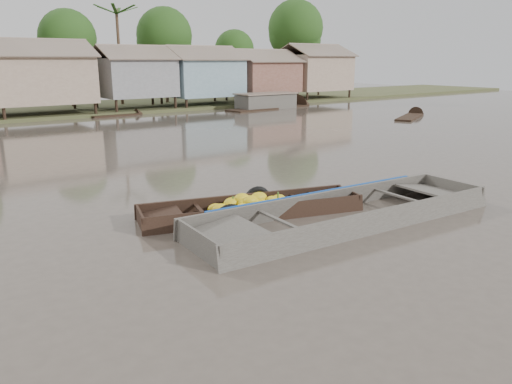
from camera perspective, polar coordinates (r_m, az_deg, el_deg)
ground at (r=11.19m, az=2.42°, el=-5.93°), size 120.00×120.00×0.00m
riverbank at (r=41.13m, az=-23.61°, el=12.46°), size 120.00×12.47×10.22m
banana_boat at (r=13.11m, az=-0.84°, el=-1.97°), size 6.10×3.01×0.85m
viewer_boat at (r=12.87m, az=10.28°, el=-2.95°), size 8.63×2.80×0.68m
distant_boats at (r=37.89m, az=-6.50°, el=9.16°), size 47.29×15.43×1.38m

